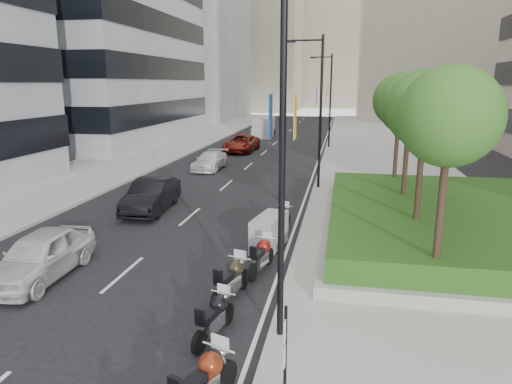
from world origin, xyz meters
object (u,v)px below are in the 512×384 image
(parking_sign, at_px, (285,358))
(car_b, at_px, (151,195))
(motorcycle_4, at_px, (262,256))
(delivery_van, at_px, (264,128))
(motorcycle_5, at_px, (269,232))
(lamp_post_0, at_px, (276,140))
(motorcycle_2, at_px, (215,317))
(lamp_post_2, at_px, (329,96))
(car_a, at_px, (40,255))
(car_d, at_px, (241,143))
(motorcycle_6, at_px, (280,219))
(motorcycle_3, at_px, (231,280))
(lamp_post_1, at_px, (318,105))
(car_c, at_px, (210,161))
(motorcycle_1, at_px, (203,384))

(parking_sign, xyz_separation_m, car_b, (-8.53, 13.60, -0.65))
(parking_sign, bearing_deg, motorcycle_4, 103.49)
(parking_sign, bearing_deg, car_b, 122.09)
(delivery_van, bearing_deg, motorcycle_5, -82.81)
(lamp_post_0, xyz_separation_m, motorcycle_2, (-1.48, -0.23, -4.51))
(lamp_post_2, xyz_separation_m, car_a, (-8.16, -32.77, -4.28))
(parking_sign, bearing_deg, car_d, 103.91)
(motorcycle_2, bearing_deg, motorcycle_6, 9.59)
(motorcycle_6, bearing_deg, motorcycle_3, -169.34)
(lamp_post_0, relative_size, motorcycle_2, 4.34)
(lamp_post_2, distance_m, motorcycle_2, 35.55)
(lamp_post_2, xyz_separation_m, parking_sign, (0.66, -38.00, -3.61))
(lamp_post_1, distance_m, motorcycle_6, 9.63)
(motorcycle_4, bearing_deg, car_b, 57.36)
(car_b, xyz_separation_m, delivery_van, (0.05, 32.75, 0.29))
(motorcycle_3, bearing_deg, car_c, 32.41)
(motorcycle_5, relative_size, car_b, 0.47)
(car_d, bearing_deg, motorcycle_3, -76.22)
(lamp_post_2, bearing_deg, lamp_post_0, -90.00)
(motorcycle_3, distance_m, car_b, 10.74)
(lamp_post_1, xyz_separation_m, motorcycle_5, (-1.15, -10.63, -4.40))
(car_c, distance_m, car_d, 9.39)
(parking_sign, relative_size, car_b, 0.51)
(lamp_post_1, xyz_separation_m, delivery_van, (-7.82, 26.36, -3.97))
(parking_sign, relative_size, motorcycle_4, 1.16)
(motorcycle_6, bearing_deg, motorcycle_5, -168.01)
(motorcycle_3, bearing_deg, motorcycle_1, -158.42)
(car_d, relative_size, delivery_van, 0.99)
(motorcycle_4, height_order, car_b, car_b)
(lamp_post_1, xyz_separation_m, motorcycle_4, (-1.04, -12.92, -4.49))
(car_a, distance_m, car_d, 29.26)
(lamp_post_1, relative_size, motorcycle_5, 3.90)
(lamp_post_2, bearing_deg, motorcycle_3, -92.72)
(lamp_post_1, bearing_deg, motorcycle_1, -92.76)
(lamp_post_0, relative_size, motorcycle_4, 4.17)
(motorcycle_3, bearing_deg, motorcycle_2, -163.35)
(lamp_post_2, height_order, parking_sign, lamp_post_2)
(lamp_post_2, relative_size, car_a, 1.95)
(motorcycle_2, xyz_separation_m, motorcycle_3, (-0.09, 2.14, 0.06))
(motorcycle_4, relative_size, car_c, 0.48)
(lamp_post_0, distance_m, car_b, 13.88)
(motorcycle_2, relative_size, car_c, 0.46)
(lamp_post_0, height_order, motorcycle_4, lamp_post_0)
(lamp_post_1, distance_m, motorcycle_2, 17.87)
(parking_sign, bearing_deg, car_a, 149.32)
(car_a, bearing_deg, motorcycle_5, 28.66)
(lamp_post_2, bearing_deg, motorcycle_1, -91.45)
(motorcycle_2, relative_size, car_a, 0.45)
(car_c, bearing_deg, motorcycle_1, -71.78)
(car_c, xyz_separation_m, car_d, (0.30, 9.39, 0.12))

